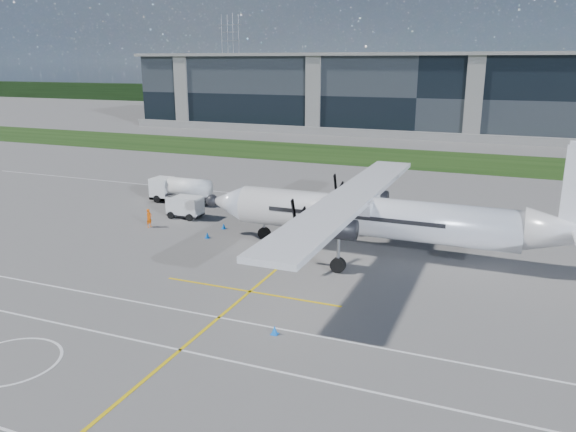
% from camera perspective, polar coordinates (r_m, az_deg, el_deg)
% --- Properties ---
extents(ground, '(400.00, 400.00, 0.00)m').
position_cam_1_polar(ground, '(78.67, 8.92, 5.02)').
color(ground, '#615E5B').
rests_on(ground, ground).
extents(grass_strip, '(400.00, 18.00, 0.04)m').
position_cam_1_polar(grass_strip, '(86.36, 10.17, 5.90)').
color(grass_strip, black).
rests_on(grass_strip, ground).
extents(terminal_building, '(120.00, 20.00, 15.00)m').
position_cam_1_polar(terminal_building, '(116.91, 13.76, 11.83)').
color(terminal_building, black).
rests_on(terminal_building, ground).
extents(tree_line, '(400.00, 6.00, 6.00)m').
position_cam_1_polar(tree_line, '(176.62, 16.72, 11.24)').
color(tree_line, black).
rests_on(tree_line, ground).
extents(pylon_west, '(9.00, 4.60, 30.00)m').
position_cam_1_polar(pylon_west, '(209.50, -5.84, 15.64)').
color(pylon_west, gray).
rests_on(pylon_west, ground).
extents(yellow_taxiway_centerline, '(0.20, 70.00, 0.01)m').
position_cam_1_polar(yellow_taxiway_centerline, '(49.68, 4.19, -0.93)').
color(yellow_taxiway_centerline, yellow).
rests_on(yellow_taxiway_centerline, ground).
extents(white_lane_line, '(90.00, 0.15, 0.01)m').
position_cam_1_polar(white_lane_line, '(31.00, -15.67, -11.96)').
color(white_lane_line, white).
rests_on(white_lane_line, ground).
extents(turboprop_aircraft, '(29.64, 30.73, 9.22)m').
position_cam_1_polar(turboprop_aircraft, '(41.34, 10.09, 2.11)').
color(turboprop_aircraft, white).
rests_on(turboprop_aircraft, ground).
extents(fuel_tanker_truck, '(6.90, 2.24, 2.59)m').
position_cam_1_polar(fuel_tanker_truck, '(58.48, -11.19, 2.62)').
color(fuel_tanker_truck, white).
rests_on(fuel_tanker_truck, ground).
extents(baggage_tug, '(3.32, 1.99, 1.99)m').
position_cam_1_polar(baggage_tug, '(52.62, -10.40, 0.90)').
color(baggage_tug, silver).
rests_on(baggage_tug, ground).
extents(ground_crew_person, '(0.63, 0.82, 1.87)m').
position_cam_1_polar(ground_crew_person, '(50.24, -13.94, -0.07)').
color(ground_crew_person, '#F25907').
rests_on(ground_crew_person, ground).
extents(safety_cone_stbdwing, '(0.36, 0.36, 0.50)m').
position_cam_1_polar(safety_cone_stbdwing, '(57.83, 9.89, 1.48)').
color(safety_cone_stbdwing, blue).
rests_on(safety_cone_stbdwing, ground).
extents(safety_cone_portwing, '(0.36, 0.36, 0.50)m').
position_cam_1_polar(safety_cone_portwing, '(30.29, -1.37, -11.50)').
color(safety_cone_portwing, blue).
rests_on(safety_cone_portwing, ground).
extents(safety_cone_nose_port, '(0.36, 0.36, 0.50)m').
position_cam_1_polar(safety_cone_nose_port, '(46.39, -8.20, -1.93)').
color(safety_cone_nose_port, blue).
rests_on(safety_cone_nose_port, ground).
extents(safety_cone_nose_stbd, '(0.36, 0.36, 0.50)m').
position_cam_1_polar(safety_cone_nose_stbd, '(48.74, -6.55, -1.02)').
color(safety_cone_nose_stbd, blue).
rests_on(safety_cone_nose_stbd, ground).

